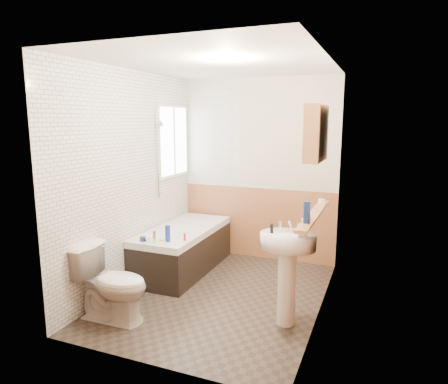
% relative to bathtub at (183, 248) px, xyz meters
% --- Properties ---
extents(floor, '(2.80, 2.80, 0.00)m').
position_rel_bathtub_xyz_m(floor, '(0.73, -0.55, -0.29)').
color(floor, '#2E2621').
rests_on(floor, ground).
extents(ceiling, '(2.80, 2.80, 0.00)m').
position_rel_bathtub_xyz_m(ceiling, '(0.73, -0.55, 2.21)').
color(ceiling, white).
rests_on(ceiling, ground).
extents(wall_back, '(2.20, 0.02, 2.50)m').
position_rel_bathtub_xyz_m(wall_back, '(0.73, 0.86, 0.96)').
color(wall_back, beige).
rests_on(wall_back, ground).
extents(wall_front, '(2.20, 0.02, 2.50)m').
position_rel_bathtub_xyz_m(wall_front, '(0.73, -1.96, 0.96)').
color(wall_front, beige).
rests_on(wall_front, ground).
extents(wall_left, '(0.02, 2.80, 2.50)m').
position_rel_bathtub_xyz_m(wall_left, '(-0.38, -0.55, 0.96)').
color(wall_left, beige).
rests_on(wall_left, ground).
extents(wall_right, '(0.02, 2.80, 2.50)m').
position_rel_bathtub_xyz_m(wall_right, '(1.84, -0.55, 0.96)').
color(wall_right, beige).
rests_on(wall_right, ground).
extents(wainscot_right, '(0.01, 2.80, 1.00)m').
position_rel_bathtub_xyz_m(wainscot_right, '(1.82, -0.55, 0.21)').
color(wainscot_right, '#B37249').
rests_on(wainscot_right, wall_right).
extents(wainscot_front, '(2.20, 0.01, 1.00)m').
position_rel_bathtub_xyz_m(wainscot_front, '(0.73, -1.93, 0.21)').
color(wainscot_front, '#B37249').
rests_on(wainscot_front, wall_front).
extents(wainscot_back, '(2.20, 0.01, 1.00)m').
position_rel_bathtub_xyz_m(wainscot_back, '(0.73, 0.84, 0.21)').
color(wainscot_back, '#B37249').
rests_on(wainscot_back, wall_back).
extents(tile_cladding_left, '(0.01, 2.80, 2.50)m').
position_rel_bathtub_xyz_m(tile_cladding_left, '(-0.36, -0.55, 0.96)').
color(tile_cladding_left, white).
rests_on(tile_cladding_left, wall_left).
extents(tile_return_back, '(0.75, 0.01, 1.50)m').
position_rel_bathtub_xyz_m(tile_return_back, '(0.01, 0.84, 1.46)').
color(tile_return_back, white).
rests_on(tile_return_back, wall_back).
extents(window, '(0.03, 0.79, 0.99)m').
position_rel_bathtub_xyz_m(window, '(-0.33, 0.40, 1.36)').
color(window, white).
rests_on(window, wall_left).
extents(bathtub, '(0.70, 1.58, 0.71)m').
position_rel_bathtub_xyz_m(bathtub, '(0.00, 0.00, 0.00)').
color(bathtub, black).
rests_on(bathtub, floor).
extents(shower_riser, '(0.10, 0.07, 1.12)m').
position_rel_bathtub_xyz_m(shower_riser, '(-0.31, -0.04, 1.32)').
color(shower_riser, silver).
rests_on(shower_riser, wall_left).
extents(toilet, '(0.76, 0.43, 0.74)m').
position_rel_bathtub_xyz_m(toilet, '(-0.03, -1.44, 0.07)').
color(toilet, white).
rests_on(toilet, floor).
extents(sink, '(0.52, 0.42, 1.01)m').
position_rel_bathtub_xyz_m(sink, '(1.57, -0.89, 0.35)').
color(sink, white).
rests_on(sink, floor).
extents(pine_shelf, '(0.10, 1.31, 0.03)m').
position_rel_bathtub_xyz_m(pine_shelf, '(1.77, -0.70, 0.76)').
color(pine_shelf, '#B37249').
rests_on(pine_shelf, wall_right).
extents(medicine_cabinet, '(0.15, 0.58, 0.52)m').
position_rel_bathtub_xyz_m(medicine_cabinet, '(1.74, -0.61, 1.52)').
color(medicine_cabinet, '#B37249').
rests_on(medicine_cabinet, wall_right).
extents(foam_can, '(0.07, 0.07, 0.19)m').
position_rel_bathtub_xyz_m(foam_can, '(1.77, -1.10, 0.87)').
color(foam_can, navy).
rests_on(foam_can, pine_shelf).
extents(green_bottle, '(0.05, 0.05, 0.21)m').
position_rel_bathtub_xyz_m(green_bottle, '(1.77, -1.00, 0.88)').
color(green_bottle, maroon).
rests_on(green_bottle, pine_shelf).
extents(black_jar, '(0.08, 0.08, 0.05)m').
position_rel_bathtub_xyz_m(black_jar, '(1.77, -0.23, 0.80)').
color(black_jar, silver).
rests_on(black_jar, pine_shelf).
extents(soap_bottle, '(0.12, 0.18, 0.08)m').
position_rel_bathtub_xyz_m(soap_bottle, '(1.71, -0.95, 0.64)').
color(soap_bottle, silver).
rests_on(soap_bottle, sink).
extents(clear_bottle, '(0.04, 0.04, 0.09)m').
position_rel_bathtub_xyz_m(clear_bottle, '(1.42, -0.93, 0.65)').
color(clear_bottle, black).
rests_on(clear_bottle, sink).
extents(blue_gel, '(0.06, 0.05, 0.19)m').
position_rel_bathtub_xyz_m(blue_gel, '(0.12, -0.59, 0.37)').
color(blue_gel, '#19339E').
rests_on(blue_gel, bathtub).
extents(cream_jar, '(0.09, 0.09, 0.05)m').
position_rel_bathtub_xyz_m(cream_jar, '(-0.16, -0.68, 0.29)').
color(cream_jar, navy).
rests_on(cream_jar, bathtub).
extents(orange_bottle, '(0.04, 0.04, 0.08)m').
position_rel_bathtub_xyz_m(orange_bottle, '(0.28, -0.49, 0.31)').
color(orange_bottle, maroon).
rests_on(orange_bottle, bathtub).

